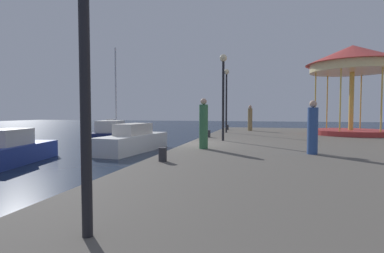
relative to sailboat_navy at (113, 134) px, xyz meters
name	(u,v)px	position (x,y,z in m)	size (l,w,h in m)	color
ground_plane	(187,160)	(7.38, -6.68, -0.62)	(120.00, 120.00, 0.00)	#162338
quay_dock	(338,156)	(13.83, -6.68, -0.22)	(12.90, 29.21, 0.80)	#5B564F
sailboat_navy	(113,134)	(0.00, 0.00, 0.00)	(3.05, 5.33, 7.07)	#19214C
motorboat_blue	(11,150)	(0.16, -9.30, -0.06)	(2.68, 4.82, 1.50)	navy
motorboat_white	(133,141)	(3.68, -4.45, -0.01)	(2.22, 5.70, 1.57)	white
carousel	(352,68)	(16.17, 0.65, 4.39)	(5.55, 5.55, 5.59)	#B23333
lamp_post_mid_promenade	(223,82)	(8.86, -5.22, 3.10)	(0.36, 0.36, 4.26)	black
lamp_post_far_end	(226,89)	(8.30, 0.62, 3.17)	(0.36, 0.36, 4.38)	black
bollard_center	(163,154)	(8.00, -11.81, 0.38)	(0.24, 0.24, 0.40)	#2D2D33
bollard_north	(208,134)	(7.79, -3.47, 0.38)	(0.24, 0.24, 0.40)	#2D2D33
bollard_south	(227,127)	(7.98, 3.86, 0.38)	(0.24, 0.24, 0.40)	#2D2D33
person_mid_promenade	(313,129)	(12.43, -9.21, 1.03)	(0.34, 0.34, 1.82)	#2D4C8C
person_by_the_water	(204,125)	(8.56, -8.61, 1.10)	(0.34, 0.34, 1.95)	#387247
person_far_corner	(250,119)	(9.81, 3.22, 1.10)	(0.34, 0.34, 1.95)	#937A4C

